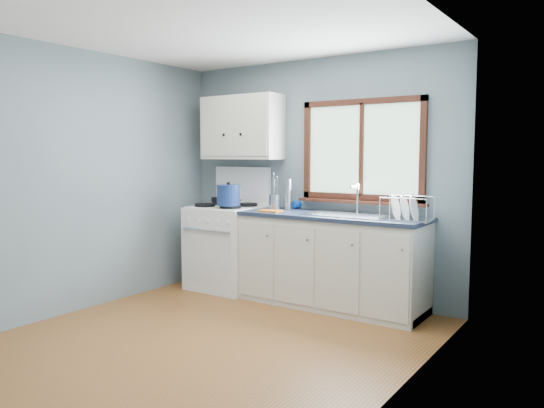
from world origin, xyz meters
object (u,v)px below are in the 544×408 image
Objects in this scene: gas_range at (227,245)px; base_cabinets at (331,265)px; stockpot at (228,195)px; skillet at (222,199)px; dish_rack at (406,213)px; utensil_crock at (275,202)px; sink at (348,222)px; thermos at (288,194)px.

base_cabinets is (1.31, 0.02, -0.08)m from gas_range.
gas_range is 4.45× the size of stockpot.
dish_rack reaches higher than skillet.
utensil_crock is (0.76, -0.04, 0.02)m from skillet.
skillet is at bearing 137.53° from stockpot.
gas_range is 0.74× the size of base_cabinets.
skillet reaches higher than base_cabinets.
gas_range reaches higher than stockpot.
utensil_crock reaches higher than base_cabinets.
gas_range reaches higher than dish_rack.
sink is 0.84m from thermos.
base_cabinets is 4.70× the size of utensil_crock.
dish_rack is (1.49, -0.13, -0.02)m from utensil_crock.
thermos is at bearing 164.98° from base_cabinets.
sink reaches higher than skillet.
dish_rack is at bearing -4.84° from utensil_crock.
stockpot is at bearing -170.55° from base_cabinets.
utensil_crock is 0.16m from thermos.
base_cabinets is 0.92m from thermos.
utensil_crock is (-0.73, 0.10, 0.59)m from base_cabinets.
base_cabinets is at bearing 9.45° from stockpot.
sink is 2.60× the size of thermos.
skillet is 0.85× the size of dish_rack.
dish_rack is (1.90, 0.16, -0.09)m from stockpot.
skillet is 0.49m from stockpot.
sink is 1.69m from skillet.
thermos is (0.89, 0.03, 0.10)m from skillet.
thermos is (0.12, 0.07, 0.08)m from utensil_crock.
utensil_crock is (-0.91, 0.10, 0.14)m from sink.
stockpot is 0.64m from thermos.
stockpot is 0.95× the size of thermos.
utensil_crock reaches higher than skillet.
thermos is at bearing -8.96° from skillet.
thermos is 0.71× the size of dish_rack.
utensil_crock reaches higher than sink.
skillet is at bearing -178.22° from thermos.
stockpot is (-1.32, -0.19, 0.21)m from sink.
sink is at bearing 171.87° from dish_rack.
thermos reaches higher than dish_rack.
thermos is (-0.61, 0.16, 0.67)m from base_cabinets.
thermos is at bearing 168.27° from sink.
base_cabinets is at bearing -15.93° from skillet.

